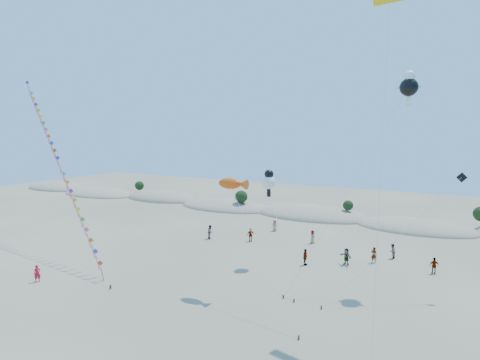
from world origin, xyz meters
The scene contains 10 objects.
ground centered at (0.00, 0.00, 0.00)m, with size 160.00×160.00×0.00m, color #786B53.
dune_ridge centered at (1.06, 45.14, 0.11)m, with size 145.30×11.49×5.57m.
kite_train centered at (-20.40, 13.71, 10.93)m, with size 28.39×12.30×21.40m.
fish_kite centered at (4.10, 12.32, 9.40)m, with size 9.50×5.76×9.91m.
cartoon_kite_low centered at (3.85, 20.22, 8.78)m, with size 6.65×8.54×9.95m.
cartoon_kite_high centered at (16.61, 21.50, 17.83)m, with size 9.01×9.60×19.14m.
parafoil_kite centered at (15.93, 13.64, 22.65)m, with size 2.57×9.90×23.57m.
dark_kite centered at (18.24, 18.34, 6.81)m, with size 9.55×9.08×10.45m.
flyer_foreground centered at (-12.70, 5.26, 0.80)m, with size 0.59×0.38×1.60m, color red.
beachgoers centered at (6.58, 26.19, 0.85)m, with size 27.10×12.24×1.79m.
Camera 1 is at (20.85, -16.98, 13.92)m, focal length 30.00 mm.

